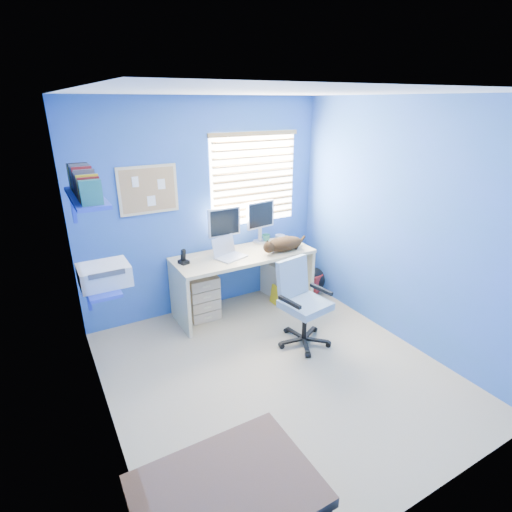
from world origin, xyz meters
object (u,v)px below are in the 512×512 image
cat (285,244)px  tower_pc (276,280)px  laptop (231,249)px  desk (244,282)px  office_chair (302,313)px

cat → tower_pc: cat is taller
laptop → tower_pc: (0.74, 0.17, -0.62)m
desk → tower_pc: (0.55, 0.12, -0.14)m
tower_pc → office_chair: office_chair is taller
desk → cat: 0.68m
desk → cat: size_ratio=3.52×
desk → tower_pc: bearing=12.6°
desk → laptop: (-0.19, -0.04, 0.48)m
desk → office_chair: 0.96m
tower_pc → office_chair: bearing=-116.6°
desk → tower_pc: desk is taller
laptop → tower_pc: size_ratio=0.73×
cat → office_chair: bearing=-119.7°
office_chair → desk: bearing=101.7°
laptop → cat: size_ratio=0.69×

